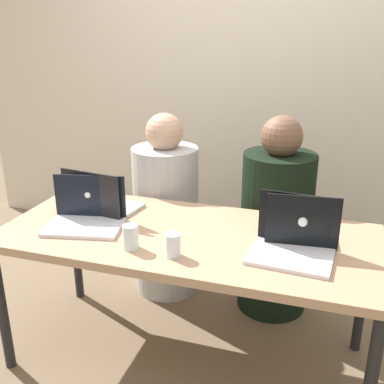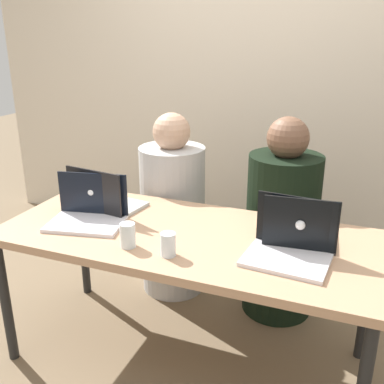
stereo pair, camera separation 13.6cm
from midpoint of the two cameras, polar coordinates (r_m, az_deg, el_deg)
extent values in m
plane|color=brown|center=(2.51, -2.23, -20.18)|extent=(12.00, 12.00, 0.00)
cube|color=beige|center=(3.40, 6.47, 14.32)|extent=(4.61, 0.10, 2.57)
cube|color=tan|center=(2.13, -2.48, -5.77)|extent=(1.77, 0.77, 0.04)
cylinder|color=black|center=(2.46, -24.51, -13.43)|extent=(0.05, 0.05, 0.67)
cylinder|color=black|center=(2.90, -15.86, -6.97)|extent=(0.05, 0.05, 0.67)
cylinder|color=black|center=(2.49, 19.39, -12.20)|extent=(0.05, 0.05, 0.67)
cylinder|color=#B0AEAC|center=(2.85, -4.67, -3.68)|extent=(0.48, 0.48, 0.95)
sphere|color=tan|center=(2.67, -5.02, 7.58)|extent=(0.23, 0.23, 0.23)
cylinder|color=black|center=(2.68, 9.07, -5.24)|extent=(0.41, 0.41, 0.97)
sphere|color=brown|center=(2.49, 9.80, 6.96)|extent=(0.23, 0.23, 0.23)
cube|color=silver|center=(2.24, -15.27, -4.35)|extent=(0.40, 0.30, 0.02)
cube|color=black|center=(2.30, -14.50, -0.49)|extent=(0.35, 0.08, 0.21)
sphere|color=white|center=(2.31, -14.38, -0.36)|extent=(0.04, 0.04, 0.04)
cube|color=#333536|center=(2.13, 11.78, -5.28)|extent=(0.33, 0.28, 0.02)
cube|color=black|center=(1.96, 11.96, -3.60)|extent=(0.31, 0.04, 0.23)
sphere|color=white|center=(1.95, 11.95, -3.78)|extent=(0.04, 0.04, 0.04)
cube|color=silver|center=(1.92, 10.37, -8.14)|extent=(0.36, 0.27, 0.02)
cube|color=black|center=(1.98, 11.37, -3.36)|extent=(0.34, 0.04, 0.23)
sphere|color=white|center=(2.00, 11.45, -3.20)|extent=(0.04, 0.04, 0.04)
cube|color=#B3B9B6|center=(2.45, -12.38, -1.91)|extent=(0.37, 0.29, 0.02)
cube|color=black|center=(2.32, -14.47, -0.19)|extent=(0.34, 0.06, 0.22)
sphere|color=white|center=(2.31, -14.71, -0.31)|extent=(0.04, 0.04, 0.04)
cylinder|color=silver|center=(1.90, -4.52, -6.77)|extent=(0.07, 0.07, 0.10)
cylinder|color=silver|center=(1.91, -4.50, -7.39)|extent=(0.06, 0.06, 0.06)
cylinder|color=silver|center=(1.98, -9.78, -5.69)|extent=(0.07, 0.07, 0.11)
cylinder|color=silver|center=(1.99, -9.73, -6.33)|extent=(0.06, 0.06, 0.06)
camera|label=1|loc=(0.07, -91.85, -0.67)|focal=42.00mm
camera|label=2|loc=(0.07, 88.15, 0.67)|focal=42.00mm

